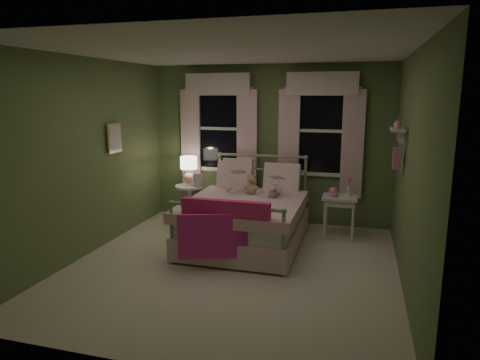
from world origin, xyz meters
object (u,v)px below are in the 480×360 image
(teddy_bear, at_px, (251,186))
(nightstand_right, at_px, (340,203))
(child_right, at_px, (272,176))
(nightstand_left, at_px, (190,199))
(child_left, at_px, (236,173))
(table_lamp, at_px, (189,167))
(bed, at_px, (246,218))

(teddy_bear, height_order, nightstand_right, teddy_bear)
(child_right, xyz_separation_m, teddy_bear, (-0.28, -0.16, -0.14))
(nightstand_left, distance_m, nightstand_right, 2.43)
(child_left, distance_m, teddy_bear, 0.36)
(teddy_bear, xyz_separation_m, table_lamp, (-1.15, 0.40, 0.16))
(bed, bearing_deg, child_right, 56.58)
(bed, xyz_separation_m, nightstand_right, (1.28, 0.58, 0.17))
(child_left, distance_m, table_lamp, 0.90)
(teddy_bear, bearing_deg, bed, -91.15)
(nightstand_left, height_order, table_lamp, table_lamp)
(bed, relative_size, teddy_bear, 6.68)
(bed, xyz_separation_m, table_lamp, (-1.15, 0.67, 0.58))
(bed, bearing_deg, nightstand_right, 24.45)
(child_left, bearing_deg, nightstand_right, -170.23)
(teddy_bear, bearing_deg, table_lamp, 161.03)
(nightstand_left, relative_size, nightstand_right, 1.02)
(bed, distance_m, table_lamp, 1.45)
(child_left, relative_size, nightstand_right, 1.17)
(bed, height_order, child_right, child_right)
(child_left, bearing_deg, table_lamp, -10.92)
(table_lamp, bearing_deg, nightstand_right, -2.12)
(bed, distance_m, teddy_bear, 0.50)
(table_lamp, relative_size, nightstand_right, 0.70)
(nightstand_left, bearing_deg, teddy_bear, -18.97)
(child_left, bearing_deg, teddy_bear, 154.83)
(nightstand_right, bearing_deg, teddy_bear, -166.45)
(child_left, relative_size, nightstand_left, 1.15)
(bed, height_order, table_lamp, bed)
(nightstand_left, bearing_deg, nightstand_right, -2.12)
(child_left, xyz_separation_m, nightstand_left, (-0.87, 0.24, -0.52))
(child_right, relative_size, nightstand_right, 1.13)
(child_left, xyz_separation_m, child_right, (0.56, 0.00, -0.01))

